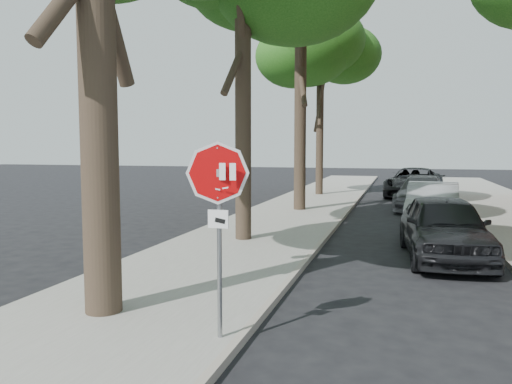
# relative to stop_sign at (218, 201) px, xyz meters

# --- Properties ---
(ground) EXTENTS (120.00, 120.00, 0.00)m
(ground) POSITION_rel_stop_sign_xyz_m (0.70, 0.03, -1.95)
(ground) COLOR black
(ground) RESTS_ON ground
(sidewalk_left) EXTENTS (4.00, 55.00, 0.12)m
(sidewalk_left) POSITION_rel_stop_sign_xyz_m (-1.80, 12.03, -1.89)
(sidewalk_left) COLOR gray
(sidewalk_left) RESTS_ON ground
(curb_left) EXTENTS (0.12, 55.00, 0.13)m
(curb_left) POSITION_rel_stop_sign_xyz_m (0.25, 12.03, -1.88)
(curb_left) COLOR #9E9384
(curb_left) RESTS_ON ground
(curb_right) EXTENTS (0.12, 55.00, 0.13)m
(curb_right) POSITION_rel_stop_sign_xyz_m (4.65, 12.03, -1.88)
(curb_right) COLOR #9E9384
(curb_right) RESTS_ON ground
(stop_sign) EXTENTS (0.76, 0.34, 2.61)m
(stop_sign) POSITION_rel_stop_sign_xyz_m (0.00, 0.00, 0.00)
(stop_sign) COLOR gray
(stop_sign) RESTS_ON sidewalk_left
(tree_mid_b) EXTENTS (5.88, 5.46, 10.36)m
(tree_mid_b) POSITION_rel_stop_sign_xyz_m (-1.72, 14.15, 6.05)
(tree_mid_b) COLOR black
(tree_mid_b) RESTS_ON sidewalk_left
(tree_far) EXTENTS (5.29, 4.91, 9.33)m
(tree_far) POSITION_rel_stop_sign_xyz_m (-2.02, 21.14, 5.26)
(tree_far) COLOR black
(tree_far) RESTS_ON sidewalk_left
(car_a) EXTENTS (2.18, 4.64, 1.53)m
(car_a) POSITION_rel_stop_sign_xyz_m (3.29, 6.41, -1.18)
(car_a) COLOR black
(car_a) RESTS_ON ground
(car_b) EXTENTS (1.90, 4.64, 1.50)m
(car_b) POSITION_rel_stop_sign_xyz_m (3.30, 11.23, -1.20)
(car_b) COLOR #B5B6BD
(car_b) RESTS_ON ground
(car_c) EXTENTS (2.53, 5.12, 1.43)m
(car_c) POSITION_rel_stop_sign_xyz_m (3.16, 16.27, -1.23)
(car_c) COLOR #515157
(car_c) RESTS_ON ground
(car_d) EXTENTS (3.36, 5.98, 1.58)m
(car_d) POSITION_rel_stop_sign_xyz_m (2.98, 21.88, -1.16)
(car_d) COLOR black
(car_d) RESTS_ON ground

